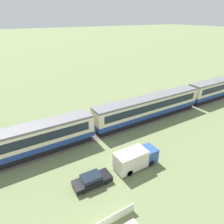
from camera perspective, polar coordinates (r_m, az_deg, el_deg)
name	(u,v)px	position (r m, az deg, el deg)	size (l,w,h in m)	color
ground_plane	(219,98)	(51.49, 28.22, 3.62)	(600.00, 600.00, 0.00)	#707F51
passenger_train	(150,106)	(35.99, 10.88, 1.61)	(110.67, 2.90, 4.21)	#234293
railway_track	(114,129)	(32.95, 0.58, -4.86)	(160.99, 3.60, 0.04)	#665B51
parked_car_black	(92,180)	(23.21, -5.73, -18.75)	(4.31, 1.86, 1.28)	black
delivery_truck_blue	(135,158)	(24.98, 6.70, -13.04)	(5.56, 2.07, 2.41)	#2D519E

